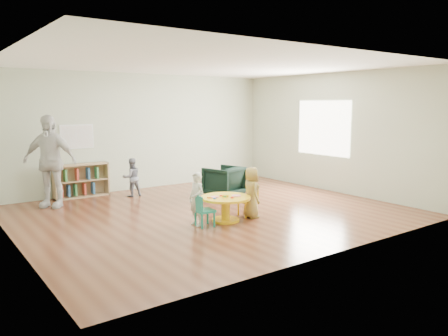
% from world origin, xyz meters
% --- Properties ---
extents(room, '(7.10, 7.00, 2.80)m').
position_xyz_m(room, '(0.01, 0.00, 1.89)').
color(room, '#5C2F1D').
rests_on(room, ground).
extents(activity_table, '(0.89, 0.89, 0.49)m').
position_xyz_m(activity_table, '(-0.18, -0.72, 0.31)').
color(activity_table, yellow).
rests_on(activity_table, ground).
extents(kid_chair_left, '(0.32, 0.32, 0.55)m').
position_xyz_m(kid_chair_left, '(-0.71, -0.79, 0.29)').
color(kid_chair_left, '#1A8F77').
rests_on(kid_chair_left, ground).
extents(kid_chair_right, '(0.33, 0.33, 0.57)m').
position_xyz_m(kid_chair_right, '(0.42, -0.66, 0.31)').
color(kid_chair_right, yellow).
rests_on(kid_chair_right, ground).
extents(bookshelf, '(1.20, 0.30, 0.75)m').
position_xyz_m(bookshelf, '(-1.61, 2.86, 0.37)').
color(bookshelf, tan).
rests_on(bookshelf, ground).
extents(alphabet_poster, '(0.74, 0.01, 0.54)m').
position_xyz_m(alphabet_poster, '(-1.60, 2.98, 1.35)').
color(alphabet_poster, white).
rests_on(alphabet_poster, ground).
extents(armchair, '(0.91, 0.93, 0.69)m').
position_xyz_m(armchair, '(1.03, 1.01, 0.34)').
color(armchair, black).
rests_on(armchair, ground).
extents(child_left, '(0.25, 0.36, 0.93)m').
position_xyz_m(child_left, '(-0.76, -0.67, 0.46)').
color(child_left, silver).
rests_on(child_left, ground).
extents(child_right, '(0.41, 0.52, 0.93)m').
position_xyz_m(child_right, '(0.35, -0.79, 0.47)').
color(child_right, yellow).
rests_on(child_right, ground).
extents(toddler, '(0.44, 0.35, 0.87)m').
position_xyz_m(toddler, '(-0.66, 2.22, 0.43)').
color(toddler, '#19223E').
rests_on(toddler, ground).
extents(adult_caretaker, '(1.12, 1.06, 1.87)m').
position_xyz_m(adult_caretaker, '(-2.40, 2.25, 0.93)').
color(adult_caretaker, silver).
rests_on(adult_caretaker, ground).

